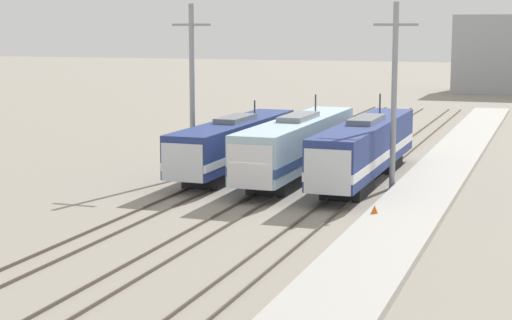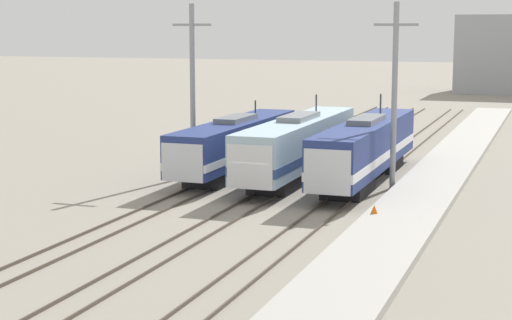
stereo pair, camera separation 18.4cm
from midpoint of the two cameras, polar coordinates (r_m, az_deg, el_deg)
The scene contains 11 objects.
ground_plane at distance 50.33m, azimuth -0.07°, elevation -2.78°, with size 400.00×400.00×0.00m, color gray.
rail_pair_far_left at distance 52.01m, azimuth -4.85°, elevation -2.35°, with size 1.51×120.00×0.15m.
rail_pair_center at distance 50.32m, azimuth -0.07°, elevation -2.70°, with size 1.51×120.00×0.15m.
rail_pair_far_right at distance 49.00m, azimuth 5.01°, elevation -3.05°, with size 1.51×120.00×0.15m.
locomotive_far_left at distance 59.14m, azimuth -1.61°, elevation 1.02°, with size 2.97×18.07×4.80m.
locomotive_center at distance 57.43m, azimuth 2.60°, elevation 0.92°, with size 3.05×19.40×5.35m.
locomotive_far_right at distance 56.49m, azimuth 7.13°, elevation 0.71°, with size 2.95×20.05×5.49m.
catenary_tower_left at distance 58.31m, azimuth -4.37°, elevation 4.81°, with size 2.78×0.36×11.69m.
catenary_tower_right at distance 54.24m, azimuth 9.10°, elevation 4.41°, with size 2.78×0.36×11.69m.
platform at distance 48.09m, azimuth 10.14°, elevation -3.24°, with size 4.00×120.00×0.40m.
traffic_cone at distance 45.74m, azimuth 7.79°, elevation -3.26°, with size 0.38×0.38×0.45m.
Camera 1 is at (16.41, -46.47, 10.23)m, focal length 60.00 mm.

